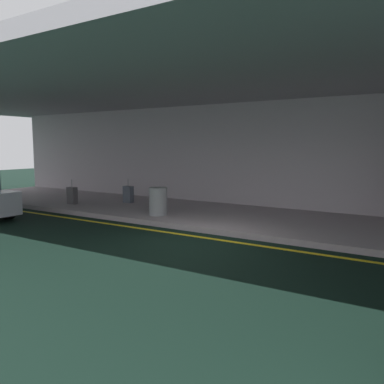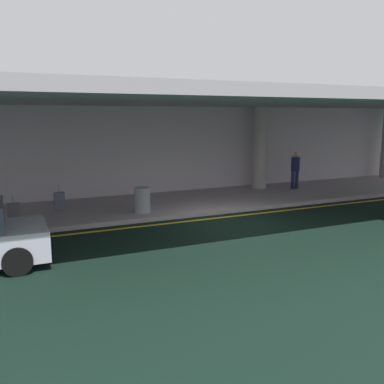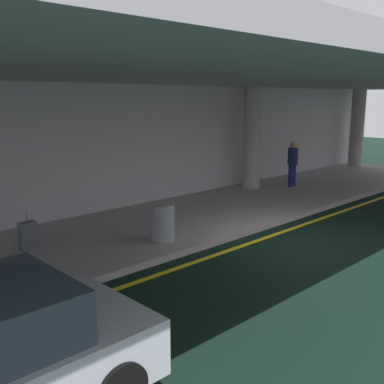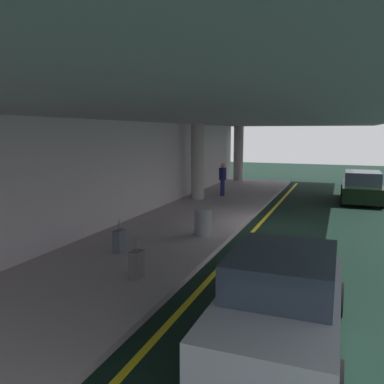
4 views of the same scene
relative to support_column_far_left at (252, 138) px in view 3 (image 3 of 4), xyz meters
name	(u,v)px [view 3 (image 3 of 4)]	position (x,y,z in m)	size (l,w,h in m)	color
ground_plane	(288,242)	(-4.00, -4.39, -1.97)	(60.00, 60.00, 0.00)	black
sidewalk	(198,215)	(-4.00, -1.29, -1.90)	(26.00, 4.20, 0.15)	#A2949A
lane_stripe_yellow	(269,237)	(-4.00, -3.81, -1.97)	(26.00, 0.14, 0.01)	yellow
support_column_far_left	(252,138)	(0.00, 0.00, 0.00)	(0.64, 0.64, 3.65)	#A19995
support_column_left_mid	(357,128)	(8.00, 0.00, 0.00)	(0.64, 0.64, 3.65)	#A29496
ceiling_overhang	(212,76)	(-4.00, -1.79, 1.97)	(28.00, 13.20, 0.30)	gray
terminal_back_wall	(148,146)	(-4.00, 0.96, -0.07)	(26.00, 0.30, 3.80)	#B9ADB6
traveler_with_luggage	(293,161)	(1.33, -0.88, -0.86)	(0.38, 0.38, 1.68)	#1D1A51
suitcase_upright_secondary	(28,236)	(-8.92, -1.01, -1.51)	(0.36, 0.22, 0.90)	#505663
trash_bin_steel	(163,222)	(-6.37, -2.52, -1.40)	(0.56, 0.56, 0.85)	gray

